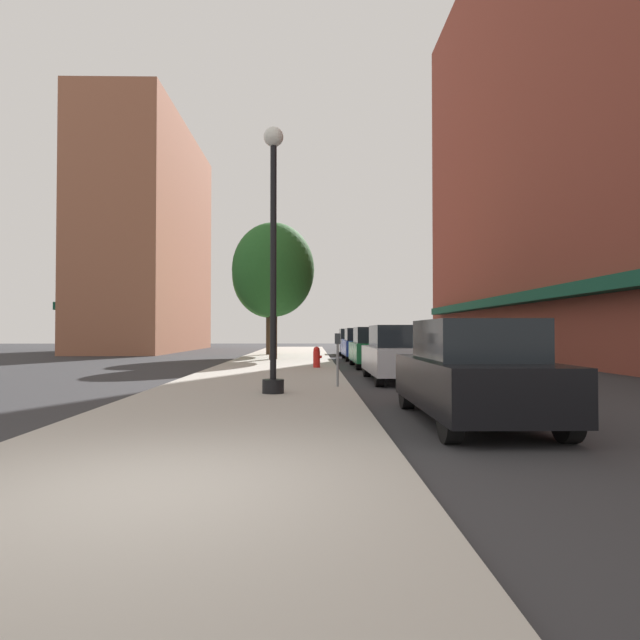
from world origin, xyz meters
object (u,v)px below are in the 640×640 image
(car_green, at_px, (374,348))
(tree_mid, at_px, (270,275))
(parking_meter_near, at_px, (338,353))
(car_black, at_px, (473,373))
(car_blue, at_px, (361,344))
(car_white, at_px, (352,342))
(lamppost, at_px, (273,253))
(car_silver, at_px, (399,354))
(fire_hydrant, at_px, (317,357))
(tree_near, at_px, (273,270))

(car_green, bearing_deg, tree_mid, 115.37)
(tree_mid, distance_m, car_green, 11.89)
(parking_meter_near, relative_size, car_black, 0.30)
(car_blue, height_order, car_white, same)
(parking_meter_near, height_order, car_black, car_black)
(car_blue, bearing_deg, car_green, -91.12)
(lamppost, height_order, car_black, lamppost)
(car_green, bearing_deg, car_silver, -91.69)
(fire_hydrant, height_order, car_white, car_white)
(lamppost, bearing_deg, tree_near, 94.00)
(fire_hydrant, relative_size, tree_near, 0.12)
(car_silver, bearing_deg, lamppost, -131.76)
(car_green, height_order, car_white, same)
(lamppost, distance_m, car_white, 22.71)
(car_silver, bearing_deg, tree_mid, 105.71)
(parking_meter_near, distance_m, car_black, 5.06)
(tree_mid, height_order, car_blue, tree_mid)
(lamppost, distance_m, car_green, 11.19)
(fire_hydrant, distance_m, tree_mid, 12.87)
(parking_meter_near, bearing_deg, car_blue, 82.55)
(car_silver, bearing_deg, car_black, -91.68)
(lamppost, relative_size, car_green, 1.37)
(car_white, bearing_deg, tree_near, -122.03)
(tree_near, bearing_deg, lamppost, -86.00)
(fire_hydrant, distance_m, tree_near, 7.70)
(parking_meter_near, distance_m, car_silver, 3.30)
(lamppost, xyz_separation_m, car_green, (3.44, 10.37, -2.39))
(parking_meter_near, relative_size, car_green, 0.30)
(car_black, relative_size, car_silver, 1.00)
(lamppost, relative_size, car_white, 1.37)
(car_silver, xyz_separation_m, car_blue, (0.00, 12.24, 0.00))
(fire_hydrant, relative_size, car_green, 0.18)
(car_green, distance_m, car_white, 11.95)
(tree_mid, relative_size, car_green, 1.69)
(car_blue, relative_size, car_white, 1.00)
(tree_near, height_order, car_blue, tree_near)
(parking_meter_near, bearing_deg, fire_hydrant, 93.56)
(tree_near, relative_size, car_silver, 1.57)
(car_black, distance_m, car_white, 25.56)
(tree_near, xyz_separation_m, car_blue, (4.47, 1.57, -3.71))
(car_green, bearing_deg, car_black, -91.69)
(lamppost, xyz_separation_m, car_black, (3.44, -3.24, -2.39))
(lamppost, relative_size, car_blue, 1.37)
(tree_near, height_order, car_silver, tree_near)
(tree_near, xyz_separation_m, car_black, (4.47, -18.01, -3.71))
(parking_meter_near, bearing_deg, tree_mid, 99.43)
(tree_near, relative_size, car_black, 1.57)
(car_black, bearing_deg, car_green, 89.78)
(lamppost, distance_m, parking_meter_near, 3.06)
(tree_mid, bearing_deg, lamppost, -85.37)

